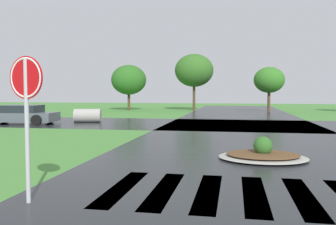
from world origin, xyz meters
The scene contains 8 objects.
asphalt_roadway centered at (0.00, 10.00, 0.00)m, with size 9.12×80.00×0.01m, color #232628.
asphalt_cross_road centered at (0.00, 19.47, 0.00)m, with size 90.00×8.21×0.01m, color #232628.
crosswalk_stripes centered at (0.00, 4.38, 0.00)m, with size 5.85×2.90×0.01m.
stop_sign centered at (-4.04, 3.08, 1.96)m, with size 0.74×0.22×2.63m.
median_island centered at (0.44, 8.19, 0.14)m, with size 2.61×2.22×0.68m.
car_silver_hatch centered at (-13.51, 17.61, 0.57)m, with size 4.71×2.50×1.18m.
drainage_pipe_stack centered at (-9.85, 19.49, 0.44)m, with size 1.86×1.24×0.89m.
background_treeline centered at (1.21, 34.88, 3.56)m, with size 33.95×5.20×5.99m.
Camera 1 is at (-0.40, -2.77, 2.00)m, focal length 38.70 mm.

